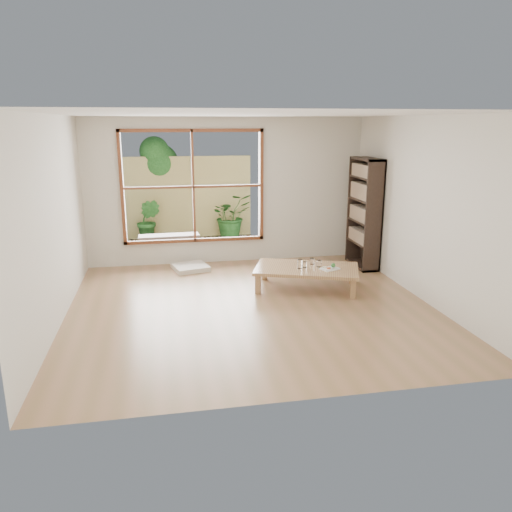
{
  "coord_description": "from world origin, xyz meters",
  "views": [
    {
      "loc": [
        -1.15,
        -6.47,
        2.49
      ],
      "look_at": [
        0.2,
        0.66,
        0.55
      ],
      "focal_mm": 35.0,
      "sensor_mm": 36.0,
      "label": 1
    }
  ],
  "objects_px": {
    "food_tray": "(330,268)",
    "garden_bench": "(169,238)",
    "bookshelf": "(364,213)",
    "low_table": "(307,270)"
  },
  "relations": [
    {
      "from": "food_tray",
      "to": "garden_bench",
      "type": "xyz_separation_m",
      "value": [
        -2.37,
        2.68,
        -0.03
      ]
    },
    {
      "from": "food_tray",
      "to": "garden_bench",
      "type": "height_order",
      "value": "food_tray"
    },
    {
      "from": "low_table",
      "to": "garden_bench",
      "type": "bearing_deg",
      "value": 149.03
    },
    {
      "from": "low_table",
      "to": "food_tray",
      "type": "distance_m",
      "value": 0.37
    },
    {
      "from": "low_table",
      "to": "bookshelf",
      "type": "bearing_deg",
      "value": 57.87
    },
    {
      "from": "low_table",
      "to": "bookshelf",
      "type": "distance_m",
      "value": 1.82
    },
    {
      "from": "garden_bench",
      "to": "bookshelf",
      "type": "bearing_deg",
      "value": -25.55
    },
    {
      "from": "bookshelf",
      "to": "food_tray",
      "type": "xyz_separation_m",
      "value": [
        -1.02,
        -1.21,
        -0.6
      ]
    },
    {
      "from": "food_tray",
      "to": "garden_bench",
      "type": "distance_m",
      "value": 3.58
    },
    {
      "from": "garden_bench",
      "to": "low_table",
      "type": "bearing_deg",
      "value": -53.01
    }
  ]
}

